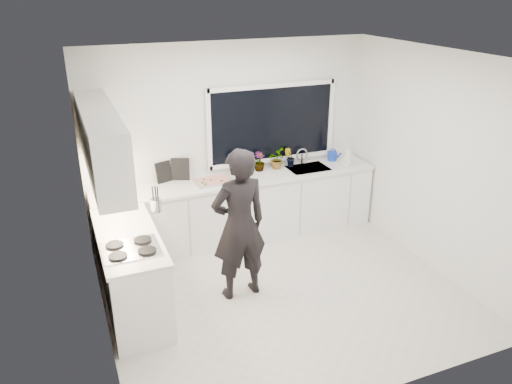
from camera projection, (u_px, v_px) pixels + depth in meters
name	position (u px, v px, depth m)	size (l,w,h in m)	color
floor	(283.00, 292.00, 5.90)	(4.00, 3.50, 0.02)	beige
wall_back	(231.00, 141.00, 6.88)	(4.00, 0.02, 2.70)	white
wall_left	(92.00, 216.00, 4.68)	(0.02, 3.50, 2.70)	white
wall_right	(435.00, 162.00, 6.07)	(0.02, 3.50, 2.70)	white
ceiling	(289.00, 56.00, 4.85)	(4.00, 3.50, 0.02)	white
window	(272.00, 124.00, 6.98)	(1.80, 0.02, 1.00)	black
base_cabinets_back	(240.00, 210.00, 6.97)	(3.92, 0.58, 0.88)	white
base_cabinets_left	(132.00, 273.00, 5.45)	(0.58, 1.60, 0.88)	white
countertop_back	(240.00, 179.00, 6.78)	(3.94, 0.62, 0.04)	silver
countertop_left	(128.00, 236.00, 5.27)	(0.62, 1.60, 0.04)	silver
upper_cabinets	(101.00, 142.00, 5.16)	(0.34, 2.10, 0.70)	white
sink	(308.00, 171.00, 7.16)	(0.58, 0.42, 0.14)	silver
faucet	(302.00, 156.00, 7.27)	(0.03, 0.03, 0.22)	silver
stovetop	(131.00, 249.00, 4.95)	(0.56, 0.48, 0.03)	black
person	(239.00, 225.00, 5.52)	(0.65, 0.43, 1.78)	black
pizza_tray	(214.00, 181.00, 6.62)	(0.47, 0.35, 0.03)	silver
pizza	(214.00, 180.00, 6.61)	(0.43, 0.31, 0.01)	#B12417
watering_can	(332.00, 156.00, 7.42)	(0.14, 0.14, 0.13)	#1332B8
paper_towel_roll	(108.00, 184.00, 6.22)	(0.11, 0.11, 0.26)	white
knife_block	(113.00, 184.00, 6.28)	(0.13, 0.10, 0.22)	#926744
utensil_crock	(156.00, 205.00, 5.75)	(0.13, 0.13, 0.16)	silver
picture_frame_large	(164.00, 172.00, 6.59)	(0.22, 0.02, 0.28)	black
picture_frame_small	(180.00, 169.00, 6.66)	(0.25, 0.02, 0.30)	black
herb_plants	(267.00, 160.00, 7.03)	(1.01, 0.32, 0.32)	#26662D
soap_bottles	(347.00, 157.00, 7.15)	(0.15, 0.14, 0.32)	#D8BF66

